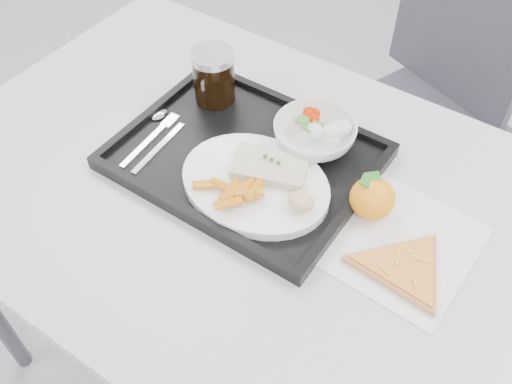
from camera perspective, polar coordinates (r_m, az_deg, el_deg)
name	(u,v)px	position (r m, az deg, el deg)	size (l,w,h in m)	color
table	(252,212)	(1.06, -0.38, -2.03)	(1.20, 0.80, 0.75)	silver
chair	(433,91)	(1.61, 17.31, 9.60)	(0.54, 0.55, 0.93)	#393A41
tray	(245,158)	(1.05, -1.09, 3.44)	(0.45, 0.35, 0.03)	black
dinner_plate	(255,184)	(0.98, -0.08, 0.85)	(0.27, 0.27, 0.02)	white
fish_fillet	(270,166)	(0.99, 1.42, 2.59)	(0.15, 0.11, 0.02)	beige
bread_roll	(301,201)	(0.93, 4.51, -0.94)	(0.05, 0.05, 0.03)	tan
salad_bowl	(315,134)	(1.05, 5.88, 5.76)	(0.15, 0.15, 0.05)	white
cola_glass	(214,75)	(1.13, -4.25, 11.55)	(0.08, 0.08, 0.11)	black
cutlery	(157,132)	(1.10, -9.91, 5.90)	(0.09, 0.17, 0.01)	silver
napkin	(393,239)	(0.96, 13.54, -4.63)	(0.26, 0.25, 0.00)	silver
tangerine	(372,198)	(0.97, 11.57, -0.61)	(0.10, 0.10, 0.07)	orange
pizza_slice	(404,268)	(0.92, 14.54, -7.40)	(0.26, 0.26, 0.02)	tan
carrot_pile	(235,191)	(0.94, -2.13, 0.08)	(0.12, 0.09, 0.03)	orange
salad_contents	(325,125)	(1.06, 6.87, 6.64)	(0.10, 0.07, 0.03)	#C02000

